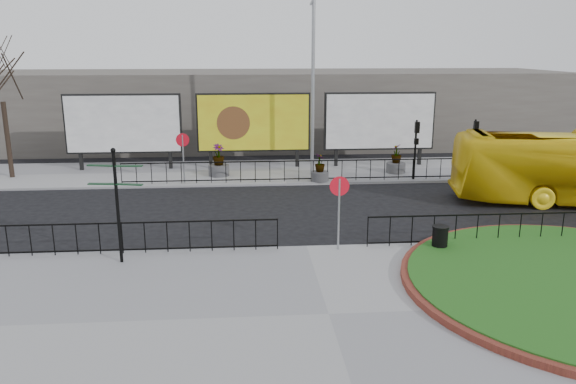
{
  "coord_description": "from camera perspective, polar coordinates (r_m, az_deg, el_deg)",
  "views": [
    {
      "loc": [
        -2.02,
        -17.72,
        6.59
      ],
      "look_at": [
        -0.49,
        1.76,
        1.55
      ],
      "focal_mm": 35.0,
      "sensor_mm": 36.0,
      "label": 1
    }
  ],
  "objects": [
    {
      "name": "signal_pole_a",
      "position": [
        28.73,
        12.88,
        5.11
      ],
      "size": [
        0.22,
        0.26,
        3.0
      ],
      "color": "black",
      "rests_on": "pavement_far"
    },
    {
      "name": "tree_left",
      "position": [
        31.72,
        -26.9,
        7.55
      ],
      "size": [
        2.0,
        2.0,
        7.0
      ],
      "primitive_type": null,
      "color": "#2D2119",
      "rests_on": "pavement_far"
    },
    {
      "name": "signal_pole_b",
      "position": [
        29.75,
        18.43,
        5.04
      ],
      "size": [
        0.22,
        0.26,
        3.0
      ],
      "color": "black",
      "rests_on": "pavement_far"
    },
    {
      "name": "planter_a",
      "position": [
        29.35,
        -7.06,
        2.82
      ],
      "size": [
        1.07,
        1.07,
        1.66
      ],
      "color": "#4C4C4F",
      "rests_on": "pavement_far"
    },
    {
      "name": "billboard_mid",
      "position": [
        30.96,
        -3.51,
        7.03
      ],
      "size": [
        6.2,
        0.31,
        4.1
      ],
      "color": "black",
      "rests_on": "pavement_far"
    },
    {
      "name": "planter_c",
      "position": [
        30.41,
        10.91,
        2.97
      ],
      "size": [
        1.02,
        1.02,
        1.53
      ],
      "color": "#4C4C4F",
      "rests_on": "pavement_far"
    },
    {
      "name": "railing_near_right",
      "position": [
        20.28,
        20.63,
        -3.47
      ],
      "size": [
        9.0,
        0.1,
        1.1
      ],
      "primitive_type": null,
      "color": "black",
      "rests_on": "pavement_near"
    },
    {
      "name": "pavement_far",
      "position": [
        30.5,
        -0.58,
        2.1
      ],
      "size": [
        44.0,
        6.0,
        0.12
      ],
      "primitive_type": "cube",
      "color": "gray",
      "rests_on": "ground"
    },
    {
      "name": "speed_sign_far",
      "position": [
        27.69,
        -10.63,
        4.5
      ],
      "size": [
        0.64,
        0.07,
        2.47
      ],
      "color": "gray",
      "rests_on": "pavement_far"
    },
    {
      "name": "pavement_near",
      "position": [
        14.44,
        4.15,
        -12.46
      ],
      "size": [
        30.0,
        10.0,
        0.12
      ],
      "primitive_type": "cube",
      "color": "gray",
      "rests_on": "ground"
    },
    {
      "name": "planter_b",
      "position": [
        28.02,
        3.24,
        2.14
      ],
      "size": [
        0.9,
        0.9,
        1.38
      ],
      "color": "#4C4C4F",
      "rests_on": "pavement_far"
    },
    {
      "name": "ground",
      "position": [
        19.02,
        1.91,
        -5.82
      ],
      "size": [
        90.0,
        90.0,
        0.0
      ],
      "primitive_type": "plane",
      "color": "black",
      "rests_on": "ground"
    },
    {
      "name": "billboard_right",
      "position": [
        31.85,
        9.28,
        7.08
      ],
      "size": [
        6.2,
        0.31,
        4.1
      ],
      "color": "black",
      "rests_on": "pavement_far"
    },
    {
      "name": "building_backdrop",
      "position": [
        39.98,
        -1.59,
        8.59
      ],
      "size": [
        40.0,
        10.0,
        5.0
      ],
      "primitive_type": "cube",
      "color": "#5E5952",
      "rests_on": "ground"
    },
    {
      "name": "fingerpost_sign",
      "position": [
        17.7,
        -17.02,
        -0.24
      ],
      "size": [
        1.69,
        0.51,
        3.6
      ],
      "rotation": [
        0.0,
        0.0,
        -0.22
      ],
      "color": "black",
      "rests_on": "pavement_near"
    },
    {
      "name": "speed_sign_near",
      "position": [
        18.2,
        5.22,
        -0.48
      ],
      "size": [
        0.64,
        0.07,
        2.47
      ],
      "color": "gray",
      "rests_on": "pavement_near"
    },
    {
      "name": "railing_near_left",
      "position": [
        18.83,
        -16.49,
        -4.49
      ],
      "size": [
        10.0,
        0.1,
        1.1
      ],
      "primitive_type": null,
      "color": "black",
      "rests_on": "pavement_near"
    },
    {
      "name": "lamp_post",
      "position": [
        28.99,
        2.56,
        10.96
      ],
      "size": [
        0.74,
        0.18,
        9.23
      ],
      "color": "gray",
      "rests_on": "pavement_far"
    },
    {
      "name": "railing_far",
      "position": [
        27.83,
        1.85,
        2.17
      ],
      "size": [
        18.0,
        0.1,
        1.1
      ],
      "primitive_type": null,
      "color": "black",
      "rests_on": "pavement_far"
    },
    {
      "name": "litter_bin",
      "position": [
        18.91,
        15.18,
        -4.63
      ],
      "size": [
        0.54,
        0.54,
        0.89
      ],
      "color": "black",
      "rests_on": "pavement_near"
    },
    {
      "name": "billboard_left",
      "position": [
        31.62,
        -16.39,
        6.63
      ],
      "size": [
        6.2,
        0.31,
        4.1
      ],
      "color": "black",
      "rests_on": "pavement_far"
    }
  ]
}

